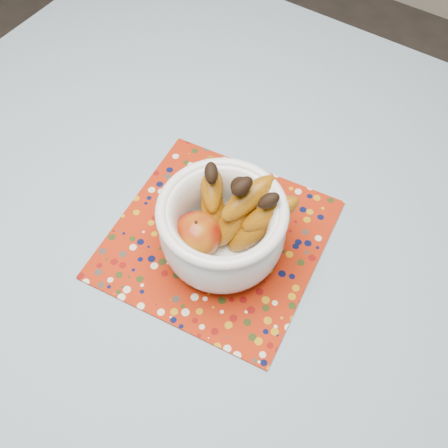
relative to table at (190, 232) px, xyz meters
The scene contains 4 objects.
table is the anchor object (origin of this frame).
tablecloth 0.08m from the table, ahead, with size 1.32×1.32×0.01m, color slate.
placemat 0.13m from the table, 18.44° to the right, with size 0.36×0.36×0.00m, color #991E08.
fruit_bowl 0.20m from the table, 15.85° to the right, with size 0.26×0.23×0.17m.
Camera 1 is at (0.37, -0.43, 1.56)m, focal length 42.00 mm.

